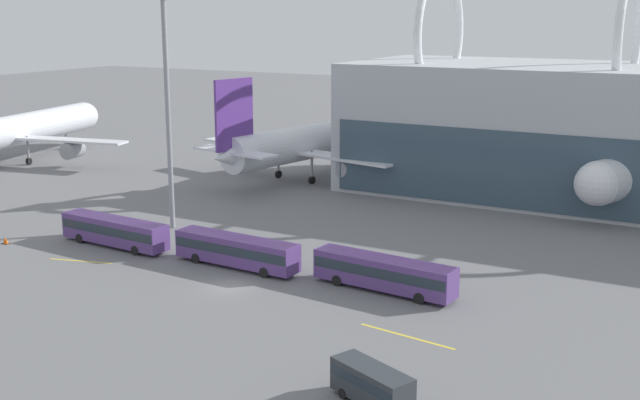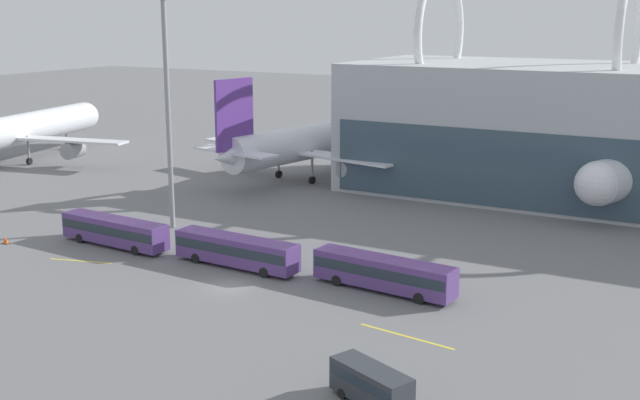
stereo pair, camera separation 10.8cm
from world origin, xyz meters
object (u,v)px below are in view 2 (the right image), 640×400
Objects in this scene: airliner_at_gate_far at (299,144)px; shuttle_bus_0 at (115,230)px; traffic_cone_1 at (5,240)px; shuttle_bus_2 at (384,272)px; shuttle_bus_1 at (236,249)px; service_van_foreground at (371,383)px; traffic_cone_0 at (6,241)px; airliner_at_gate_near at (13,131)px; floodlight_mast at (166,73)px.

airliner_at_gate_far is 2.60× the size of shuttle_bus_0.
shuttle_bus_0 is 19.15× the size of traffic_cone_1.
traffic_cone_1 is at bearing -166.80° from shuttle_bus_2.
shuttle_bus_2 is at bearing 5.61° from shuttle_bus_1.
traffic_cone_1 is (-41.50, -5.85, -1.45)m from shuttle_bus_2.
traffic_cone_1 is (-10.80, -43.63, -5.04)m from airliner_at_gate_far.
traffic_cone_0 is at bearing -172.60° from service_van_foreground.
shuttle_bus_1 is (63.00, -27.99, -3.39)m from airliner_at_gate_near.
shuttle_bus_0 is at bearing -168.07° from airliner_at_gate_far.
airliner_at_gate_near is 1.25× the size of airliner_at_gate_far.
traffic_cone_1 is (-49.54, 13.71, -1.12)m from service_van_foreground.
airliner_at_gate_near is at bearing 174.37° from service_van_foreground.
shuttle_bus_1 is 23.22m from floodlight_mast.
traffic_cone_0 is at bearing -9.36° from traffic_cone_1.
floodlight_mast is at bearing -167.14° from airliner_at_gate_far.
shuttle_bus_1 is 2.17× the size of service_van_foreground.
airliner_at_gate_near is 82.95m from shuttle_bus_2.
shuttle_bus_1 is 30.00m from service_van_foreground.
airliner_at_gate_near is at bearing 158.11° from floodlight_mast.
airliner_at_gate_near is 49.75m from traffic_cone_1.
service_van_foreground is 0.23× the size of floodlight_mast.
shuttle_bus_1 is (15.46, -38.43, -3.59)m from airliner_at_gate_far.
airliner_at_gate_far is (47.54, 10.44, 0.20)m from airliner_at_gate_near.
shuttle_bus_2 reaches higher than traffic_cone_0.
floodlight_mast is (-30.04, 7.98, 15.67)m from shuttle_bus_2.
floodlight_mast is at bearing 51.03° from traffic_cone_0.
shuttle_bus_1 is at bearing 11.38° from traffic_cone_0.
service_van_foreground is (23.28, -18.91, -0.33)m from shuttle_bus_1.
airliner_at_gate_near is at bearing 159.20° from shuttle_bus_1.
floodlight_mast is 24.81m from traffic_cone_1.
shuttle_bus_2 is (30.70, -37.78, -3.59)m from airliner_at_gate_far.
airliner_at_gate_near is 48.68m from airliner_at_gate_far.
service_van_foreground is at bearing -21.92° from shuttle_bus_0.
shuttle_bus_1 is at bearing -30.23° from floodlight_mast.
shuttle_bus_1 is 26.81m from traffic_cone_1.
airliner_at_gate_far reaches higher than airliner_at_gate_near.
traffic_cone_1 is (-26.26, -5.20, -1.45)m from shuttle_bus_1.
shuttle_bus_1 reaches higher than traffic_cone_0.
shuttle_bus_2 reaches higher than service_van_foreground.
shuttle_bus_1 is 19.12× the size of traffic_cone_1.
shuttle_bus_2 is (78.24, -27.34, -3.39)m from airliner_at_gate_near.
airliner_at_gate_far is at bearing 115.07° from shuttle_bus_1.
airliner_at_gate_far is 1.31× the size of floodlight_mast.
airliner_at_gate_near is at bearing 165.91° from shuttle_bus_2.
shuttle_bus_1 is at bearing 163.81° from service_van_foreground.
traffic_cone_1 is at bearing -129.64° from floodlight_mast.
airliner_at_gate_near is 7.07× the size of service_van_foreground.
shuttle_bus_2 is (30.47, 0.98, 0.00)m from shuttle_bus_0.
airliner_at_gate_far reaches higher than service_van_foreground.
shuttle_bus_2 is 41.93m from traffic_cone_1.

